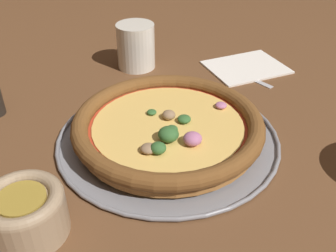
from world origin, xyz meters
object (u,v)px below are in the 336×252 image
(pizza, at_px, (168,126))
(napkin, at_px, (246,66))
(bowl_near, at_px, (25,212))
(fork, at_px, (235,71))
(pizza_tray, at_px, (168,138))
(drinking_cup, at_px, (136,46))

(pizza, height_order, napkin, pizza)
(bowl_near, distance_m, fork, 0.55)
(pizza_tray, relative_size, napkin, 2.02)
(bowl_near, height_order, napkin, bowl_near)
(bowl_near, relative_size, drinking_cup, 1.03)
(pizza, bearing_deg, pizza_tray, -89.51)
(napkin, bearing_deg, pizza, 41.66)
(pizza, height_order, bowl_near, bowl_near)
(pizza_tray, bearing_deg, pizza, 90.49)
(fork, bearing_deg, pizza_tray, 108.66)
(pizza_tray, xyz_separation_m, fork, (-0.21, -0.20, -0.00))
(pizza_tray, bearing_deg, napkin, -138.42)
(napkin, bearing_deg, drinking_cup, -17.49)
(bowl_near, bearing_deg, napkin, -142.47)
(pizza_tray, xyz_separation_m, napkin, (-0.24, -0.21, -0.00))
(bowl_near, bearing_deg, pizza, -147.61)
(pizza, xyz_separation_m, fork, (-0.21, -0.20, -0.03))
(bowl_near, bearing_deg, drinking_cup, -117.97)
(bowl_near, xyz_separation_m, drinking_cup, (-0.23, -0.43, 0.01))
(fork, bearing_deg, pizza, 108.75)
(pizza, bearing_deg, drinking_cup, -91.48)
(pizza, xyz_separation_m, bowl_near, (0.22, 0.14, 0.01))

